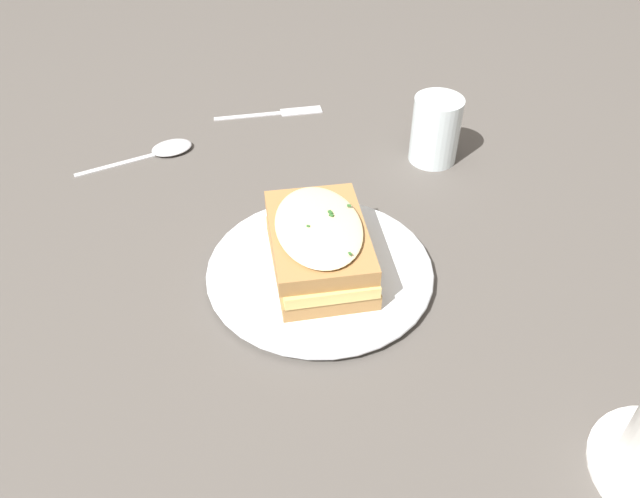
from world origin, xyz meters
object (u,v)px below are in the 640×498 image
Objects in this scene: fork at (281,112)px; spoon at (165,149)px; sandwich at (319,246)px; water_glass at (436,130)px; dinner_plate at (320,271)px.

spoon reaches higher than fork.
sandwich is 1.15× the size of spoon.
water_glass is at bearing 49.13° from fork.
fork is at bearing 14.78° from dinner_plate.
spoon is at bearing -66.16° from fork.
dinner_plate is at bearing 151.83° from water_glass.
water_glass is (0.25, -0.14, 0.00)m from sandwich.
sandwich is (0.00, 0.00, 0.04)m from dinner_plate.
water_glass is at bearing 59.68° from spoon.
spoon is at bearing 46.41° from sandwich.
fork is at bearing 14.70° from sandwich.
sandwich is 1.06× the size of fork.
dinner_plate is 1.44× the size of sandwich.
sandwich reaches higher than spoon.
water_glass reaches higher than sandwich.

